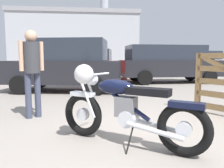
# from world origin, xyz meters

# --- Properties ---
(ground_plane) EXTENTS (80.00, 80.00, 0.00)m
(ground_plane) POSITION_xyz_m (0.00, 0.00, 0.00)
(ground_plane) COLOR gray
(vintage_motorcycle) EXTENTS (1.85, 1.15, 1.07)m
(vintage_motorcycle) POSITION_xyz_m (-0.38, -0.33, 0.49)
(vintage_motorcycle) COLOR black
(vintage_motorcycle) RESTS_ON ground_plane
(bystander) EXTENTS (0.38, 0.31, 1.66)m
(bystander) POSITION_xyz_m (-2.01, 1.06, 1.02)
(bystander) COLOR #383D51
(bystander) RESTS_ON ground_plane
(blue_hatchback_right) EXTENTS (4.37, 2.30, 1.67)m
(blue_hatchback_right) POSITION_xyz_m (-1.39, 9.73, 0.84)
(blue_hatchback_right) COLOR black
(blue_hatchback_right) RESTS_ON ground_plane
(red_hatchback_near) EXTENTS (4.88, 2.40, 1.74)m
(red_hatchback_near) POSITION_xyz_m (2.31, 7.37, 0.94)
(red_hatchback_near) COLOR black
(red_hatchback_near) RESTS_ON ground_plane
(pale_sedan_back) EXTENTS (4.05, 2.12, 1.78)m
(pale_sedan_back) POSITION_xyz_m (-2.01, 4.58, 0.92)
(pale_sedan_back) COLOR black
(pale_sedan_back) RESTS_ON ground_plane
(dark_sedan_left) EXTENTS (4.92, 2.52, 1.74)m
(dark_sedan_left) POSITION_xyz_m (6.43, 14.70, 0.94)
(dark_sedan_left) COLOR black
(dark_sedan_left) RESTS_ON ground_plane
(industrial_building) EXTENTS (16.96, 11.23, 15.17)m
(industrial_building) POSITION_xyz_m (-4.87, 28.84, 3.65)
(industrial_building) COLOR #9EA0A8
(industrial_building) RESTS_ON ground_plane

